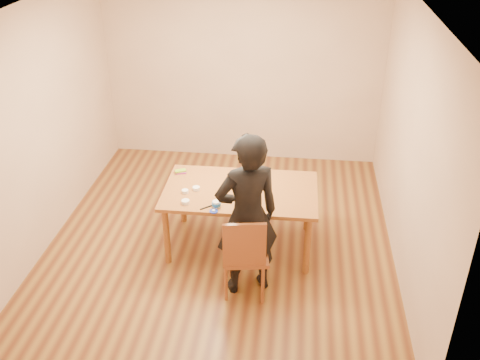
# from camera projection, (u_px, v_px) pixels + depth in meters

# --- Properties ---
(room_shell) EXTENTS (4.00, 4.50, 2.70)m
(room_shell) POSITION_uv_depth(u_px,v_px,m) (224.00, 124.00, 6.03)
(room_shell) COLOR #5C2E17
(room_shell) RESTS_ON ground
(dining_table) EXTENTS (1.71, 1.03, 0.04)m
(dining_table) POSITION_uv_depth(u_px,v_px,m) (241.00, 191.00, 5.94)
(dining_table) COLOR brown
(dining_table) RESTS_ON floor
(dining_chair) EXTENTS (0.50, 0.50, 0.04)m
(dining_chair) POSITION_uv_depth(u_px,v_px,m) (246.00, 255.00, 5.40)
(dining_chair) COLOR brown
(dining_chair) RESTS_ON floor
(cake_plate) EXTENTS (0.27, 0.27, 0.02)m
(cake_plate) POSITION_uv_depth(u_px,v_px,m) (247.00, 186.00, 5.98)
(cake_plate) COLOR #B10B1D
(cake_plate) RESTS_ON dining_table
(cake) EXTENTS (0.23, 0.23, 0.07)m
(cake) POSITION_uv_depth(u_px,v_px,m) (247.00, 182.00, 5.96)
(cake) COLOR white
(cake) RESTS_ON cake_plate
(frosting_dome) EXTENTS (0.22, 0.22, 0.03)m
(frosting_dome) POSITION_uv_depth(u_px,v_px,m) (247.00, 178.00, 5.94)
(frosting_dome) COLOR white
(frosting_dome) RESTS_ON cake
(frosting_tub) EXTENTS (0.08, 0.08, 0.07)m
(frosting_tub) POSITION_uv_depth(u_px,v_px,m) (216.00, 204.00, 5.60)
(frosting_tub) COLOR white
(frosting_tub) RESTS_ON dining_table
(frosting_lid) EXTENTS (0.09, 0.09, 0.01)m
(frosting_lid) POSITION_uv_depth(u_px,v_px,m) (214.00, 211.00, 5.54)
(frosting_lid) COLOR navy
(frosting_lid) RESTS_ON dining_table
(frosting_dollop) EXTENTS (0.04, 0.04, 0.02)m
(frosting_dollop) POSITION_uv_depth(u_px,v_px,m) (214.00, 210.00, 5.53)
(frosting_dollop) COLOR white
(frosting_dollop) RESTS_ON frosting_lid
(ramekin_green) EXTENTS (0.09, 0.09, 0.04)m
(ramekin_green) POSITION_uv_depth(u_px,v_px,m) (186.00, 202.00, 5.67)
(ramekin_green) COLOR white
(ramekin_green) RESTS_ON dining_table
(ramekin_yellow) EXTENTS (0.08, 0.08, 0.04)m
(ramekin_yellow) POSITION_uv_depth(u_px,v_px,m) (196.00, 188.00, 5.91)
(ramekin_yellow) COLOR white
(ramekin_yellow) RESTS_ON dining_table
(ramekin_multi) EXTENTS (0.07, 0.07, 0.04)m
(ramekin_multi) POSITION_uv_depth(u_px,v_px,m) (185.00, 191.00, 5.86)
(ramekin_multi) COLOR white
(ramekin_multi) RESTS_ON dining_table
(candy_box_pink) EXTENTS (0.13, 0.09, 0.02)m
(candy_box_pink) POSITION_uv_depth(u_px,v_px,m) (181.00, 172.00, 6.26)
(candy_box_pink) COLOR #C82F79
(candy_box_pink) RESTS_ON dining_table
(candy_box_green) EXTENTS (0.14, 0.11, 0.02)m
(candy_box_green) POSITION_uv_depth(u_px,v_px,m) (180.00, 171.00, 6.25)
(candy_box_green) COLOR green
(candy_box_green) RESTS_ON candy_box_pink
(spatula) EXTENTS (0.14, 0.12, 0.01)m
(spatula) POSITION_uv_depth(u_px,v_px,m) (207.00, 207.00, 5.61)
(spatula) COLOR black
(spatula) RESTS_ON dining_table
(person) EXTENTS (0.76, 0.65, 1.77)m
(person) POSITION_uv_depth(u_px,v_px,m) (247.00, 216.00, 5.22)
(person) COLOR black
(person) RESTS_ON floor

